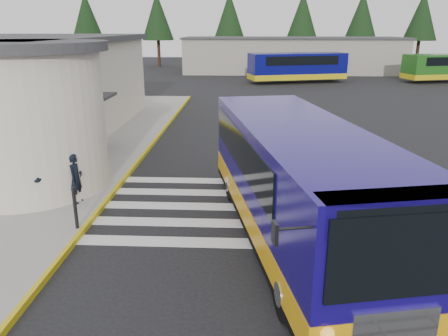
{
  "coord_description": "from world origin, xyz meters",
  "views": [
    {
      "loc": [
        0.32,
        -13.41,
        5.38
      ],
      "look_at": [
        -0.3,
        -0.5,
        1.19
      ],
      "focal_mm": 35.0,
      "sensor_mm": 36.0,
      "label": 1
    }
  ],
  "objects_px": {
    "transit_bus": "(298,186)",
    "bollard": "(75,208)",
    "far_bus_a": "(297,66)",
    "pedestrian_a": "(76,178)",
    "pedestrian_b": "(37,179)"
  },
  "relations": [
    {
      "from": "transit_bus",
      "to": "bollard",
      "type": "bearing_deg",
      "value": 169.19
    },
    {
      "from": "far_bus_a",
      "to": "transit_bus",
      "type": "bearing_deg",
      "value": 157.87
    },
    {
      "from": "pedestrian_a",
      "to": "far_bus_a",
      "type": "xyz_separation_m",
      "value": [
        10.36,
        32.61,
        0.69
      ]
    },
    {
      "from": "transit_bus",
      "to": "pedestrian_a",
      "type": "xyz_separation_m",
      "value": [
        -6.59,
        1.78,
        -0.52
      ]
    },
    {
      "from": "pedestrian_b",
      "to": "far_bus_a",
      "type": "bearing_deg",
      "value": 138.28
    },
    {
      "from": "pedestrian_b",
      "to": "far_bus_a",
      "type": "distance_m",
      "value": 34.98
    },
    {
      "from": "pedestrian_a",
      "to": "pedestrian_b",
      "type": "distance_m",
      "value": 1.09
    },
    {
      "from": "pedestrian_b",
      "to": "bollard",
      "type": "height_order",
      "value": "pedestrian_b"
    },
    {
      "from": "transit_bus",
      "to": "bollard",
      "type": "distance_m",
      "value": 5.97
    },
    {
      "from": "transit_bus",
      "to": "bollard",
      "type": "xyz_separation_m",
      "value": [
        -5.93,
        -0.06,
        -0.71
      ]
    },
    {
      "from": "pedestrian_a",
      "to": "pedestrian_b",
      "type": "xyz_separation_m",
      "value": [
        -0.97,
        -0.48,
        0.13
      ]
    },
    {
      "from": "transit_bus",
      "to": "bollard",
      "type": "relative_size",
      "value": 9.41
    },
    {
      "from": "pedestrian_b",
      "to": "bollard",
      "type": "relative_size",
      "value": 1.55
    },
    {
      "from": "pedestrian_a",
      "to": "transit_bus",
      "type": "bearing_deg",
      "value": -100.15
    },
    {
      "from": "pedestrian_a",
      "to": "pedestrian_b",
      "type": "bearing_deg",
      "value": 120.99
    }
  ]
}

